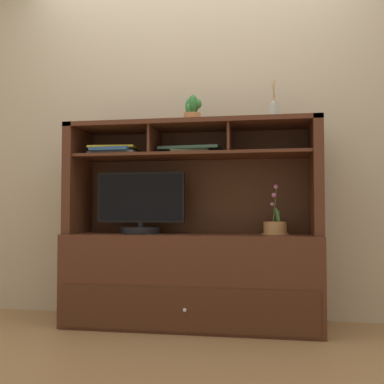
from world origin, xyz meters
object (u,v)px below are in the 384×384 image
tv_monitor (141,208)px  potted_orchid (275,227)px  magazine_stack_left (191,151)px  magazine_stack_centre (115,151)px  potted_succulent (192,111)px  media_console (192,261)px  diffuser_bottle (274,112)px

tv_monitor → potted_orchid: size_ratio=1.84×
tv_monitor → magazine_stack_left: (0.33, 0.05, 0.38)m
magazine_stack_centre → potted_succulent: bearing=6.4°
magazine_stack_centre → potted_orchid: bearing=2.9°
potted_orchid → media_console: bearing=-179.6°
potted_orchid → potted_succulent: size_ratio=1.63×
tv_monitor → media_console: bearing=6.1°
magazine_stack_left → diffuser_bottle: 0.60m
tv_monitor → potted_succulent: size_ratio=3.00×
magazine_stack_left → diffuser_bottle: size_ratio=1.55×
media_console → magazine_stack_centre: bearing=-174.6°
media_console → potted_orchid: media_console is taller
tv_monitor → potted_orchid: bearing=2.7°
potted_orchid → magazine_stack_left: 0.75m
potted_orchid → magazine_stack_left: bearing=178.8°
potted_orchid → potted_succulent: (-0.54, 0.01, 0.77)m
media_console → potted_succulent: potted_succulent is taller
magazine_stack_left → magazine_stack_centre: (-0.51, -0.06, 0.00)m
diffuser_bottle → potted_succulent: (-0.53, -0.01, 0.03)m
magazine_stack_centre → media_console: bearing=5.4°
tv_monitor → diffuser_bottle: 1.07m
potted_succulent → potted_orchid: bearing=-0.5°
tv_monitor → diffuser_bottle: size_ratio=2.16×
potted_succulent → magazine_stack_left: bearing=147.5°
tv_monitor → diffuser_bottle: bearing=3.5°
tv_monitor → magazine_stack_left: 0.50m
tv_monitor → magazine_stack_centre: magazine_stack_centre is taller
magazine_stack_centre → diffuser_bottle: size_ratio=1.23×
potted_orchid → potted_succulent: potted_succulent is taller
media_console → potted_succulent: bearing=89.9°
potted_succulent → magazine_stack_centre: bearing=-173.6°
potted_orchid → diffuser_bottle: size_ratio=1.18×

